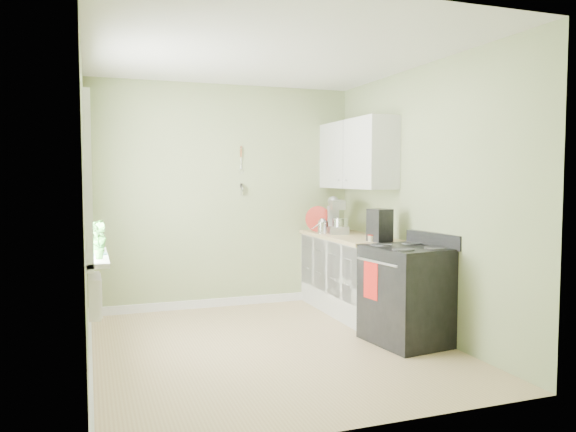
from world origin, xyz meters
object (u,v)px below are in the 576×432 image
object	(u,v)px
kettle	(322,226)
coffee_maker	(380,226)
stand_mixer	(337,218)
stove	(407,294)

from	to	relation	value
kettle	coffee_maker	world-z (taller)	coffee_maker
stand_mixer	kettle	xyz separation A→B (m)	(-0.19, 0.02, -0.10)
stove	stand_mixer	bearing A→B (deg)	91.45
stove	kettle	world-z (taller)	kettle
stove	coffee_maker	distance (m)	0.85
stand_mixer	coffee_maker	world-z (taller)	stand_mixer
stove	stand_mixer	size ratio (longest dim) A/B	2.35
coffee_maker	kettle	bearing A→B (deg)	104.80
coffee_maker	stand_mixer	bearing A→B (deg)	93.68
stand_mixer	kettle	bearing A→B (deg)	174.55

